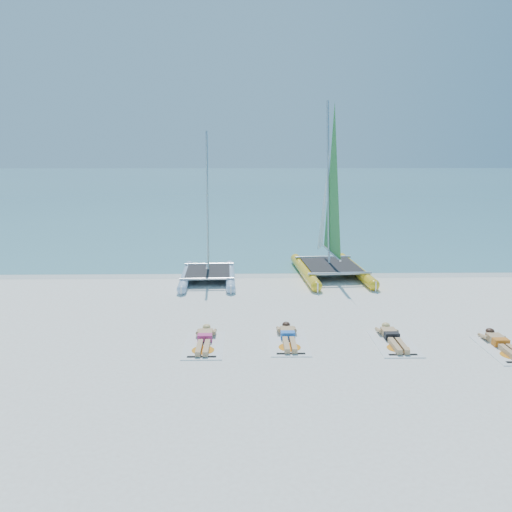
{
  "coord_description": "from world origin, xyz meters",
  "views": [
    {
      "loc": [
        -0.99,
        -13.89,
        4.88
      ],
      "look_at": [
        -0.73,
        1.2,
        1.65
      ],
      "focal_mm": 35.0,
      "sensor_mm": 36.0,
      "label": 1
    }
  ],
  "objects_px": {
    "sunbather_a": "(205,338)",
    "sunbather_b": "(288,336)",
    "towel_b": "(288,342)",
    "sunbather_c": "(392,337)",
    "catamaran_yellow": "(329,218)",
    "sunbather_d": "(501,343)",
    "towel_d": "(505,350)",
    "catamaran_blue": "(207,235)",
    "towel_a": "(204,345)",
    "towel_c": "(394,343)"
  },
  "relations": [
    {
      "from": "catamaran_yellow",
      "to": "sunbather_b",
      "type": "xyz_separation_m",
      "value": [
        -2.2,
        -7.34,
        -2.09
      ]
    },
    {
      "from": "towel_a",
      "to": "towel_c",
      "type": "bearing_deg",
      "value": 0.49
    },
    {
      "from": "catamaran_yellow",
      "to": "sunbather_c",
      "type": "xyz_separation_m",
      "value": [
        0.51,
        -7.45,
        -2.09
      ]
    },
    {
      "from": "sunbather_b",
      "to": "sunbather_a",
      "type": "bearing_deg",
      "value": -176.02
    },
    {
      "from": "towel_d",
      "to": "sunbather_d",
      "type": "height_order",
      "value": "sunbather_d"
    },
    {
      "from": "catamaran_yellow",
      "to": "towel_d",
      "type": "height_order",
      "value": "catamaran_yellow"
    },
    {
      "from": "towel_a",
      "to": "sunbather_a",
      "type": "xyz_separation_m",
      "value": [
        0.0,
        0.19,
        0.11
      ]
    },
    {
      "from": "towel_c",
      "to": "towel_d",
      "type": "relative_size",
      "value": 1.0
    },
    {
      "from": "sunbather_b",
      "to": "towel_d",
      "type": "distance_m",
      "value": 5.39
    },
    {
      "from": "catamaran_yellow",
      "to": "towel_c",
      "type": "xyz_separation_m",
      "value": [
        0.51,
        -7.64,
        -2.2
      ]
    },
    {
      "from": "sunbather_a",
      "to": "sunbather_c",
      "type": "distance_m",
      "value": 4.87
    },
    {
      "from": "towel_d",
      "to": "sunbather_b",
      "type": "bearing_deg",
      "value": 171.62
    },
    {
      "from": "towel_b",
      "to": "sunbather_c",
      "type": "height_order",
      "value": "sunbather_c"
    },
    {
      "from": "catamaran_yellow",
      "to": "towel_c",
      "type": "distance_m",
      "value": 7.97
    },
    {
      "from": "catamaran_blue",
      "to": "sunbather_d",
      "type": "height_order",
      "value": "catamaran_blue"
    },
    {
      "from": "towel_c",
      "to": "towel_d",
      "type": "distance_m",
      "value": 2.67
    },
    {
      "from": "towel_d",
      "to": "sunbather_d",
      "type": "xyz_separation_m",
      "value": [
        0.0,
        0.19,
        0.11
      ]
    },
    {
      "from": "towel_b",
      "to": "towel_c",
      "type": "height_order",
      "value": "same"
    },
    {
      "from": "towel_c",
      "to": "sunbather_c",
      "type": "xyz_separation_m",
      "value": [
        -0.0,
        0.19,
        0.11
      ]
    },
    {
      "from": "catamaran_blue",
      "to": "catamaran_yellow",
      "type": "distance_m",
      "value": 4.9
    },
    {
      "from": "towel_b",
      "to": "catamaran_blue",
      "type": "bearing_deg",
      "value": 111.62
    },
    {
      "from": "catamaran_yellow",
      "to": "sunbather_d",
      "type": "height_order",
      "value": "catamaran_yellow"
    },
    {
      "from": "towel_b",
      "to": "sunbather_b",
      "type": "xyz_separation_m",
      "value": [
        0.0,
        0.19,
        0.11
      ]
    },
    {
      "from": "sunbather_b",
      "to": "sunbather_c",
      "type": "bearing_deg",
      "value": -2.3
    },
    {
      "from": "towel_c",
      "to": "sunbather_c",
      "type": "height_order",
      "value": "sunbather_c"
    },
    {
      "from": "catamaran_blue",
      "to": "sunbather_a",
      "type": "distance_m",
      "value": 6.61
    },
    {
      "from": "towel_c",
      "to": "sunbather_b",
      "type": "bearing_deg",
      "value": 173.67
    },
    {
      "from": "towel_a",
      "to": "towel_d",
      "type": "distance_m",
      "value": 7.51
    },
    {
      "from": "catamaran_blue",
      "to": "towel_d",
      "type": "relative_size",
      "value": 3.12
    },
    {
      "from": "catamaran_yellow",
      "to": "towel_b",
      "type": "relative_size",
      "value": 3.79
    },
    {
      "from": "sunbather_b",
      "to": "sunbather_d",
      "type": "bearing_deg",
      "value": -6.35
    },
    {
      "from": "towel_a",
      "to": "sunbather_c",
      "type": "xyz_separation_m",
      "value": [
        4.87,
        0.23,
        0.11
      ]
    },
    {
      "from": "sunbather_d",
      "to": "towel_d",
      "type": "bearing_deg",
      "value": -90.0
    },
    {
      "from": "catamaran_blue",
      "to": "sunbather_d",
      "type": "distance_m",
      "value": 10.57
    },
    {
      "from": "sunbather_a",
      "to": "sunbather_b",
      "type": "height_order",
      "value": "same"
    },
    {
      "from": "catamaran_yellow",
      "to": "sunbather_b",
      "type": "bearing_deg",
      "value": -110.48
    },
    {
      "from": "sunbather_b",
      "to": "sunbather_d",
      "type": "distance_m",
      "value": 5.37
    },
    {
      "from": "sunbather_a",
      "to": "sunbather_b",
      "type": "distance_m",
      "value": 2.16
    },
    {
      "from": "catamaran_blue",
      "to": "towel_d",
      "type": "height_order",
      "value": "catamaran_blue"
    },
    {
      "from": "sunbather_b",
      "to": "towel_c",
      "type": "distance_m",
      "value": 2.73
    },
    {
      "from": "sunbather_d",
      "to": "sunbather_c",
      "type": "bearing_deg",
      "value": 169.54
    },
    {
      "from": "towel_a",
      "to": "towel_d",
      "type": "bearing_deg",
      "value": -3.39
    },
    {
      "from": "towel_a",
      "to": "sunbather_b",
      "type": "height_order",
      "value": "sunbather_b"
    },
    {
      "from": "catamaran_blue",
      "to": "towel_c",
      "type": "bearing_deg",
      "value": -53.58
    },
    {
      "from": "towel_b",
      "to": "towel_d",
      "type": "height_order",
      "value": "same"
    },
    {
      "from": "towel_a",
      "to": "sunbather_d",
      "type": "distance_m",
      "value": 7.5
    },
    {
      "from": "towel_a",
      "to": "sunbather_b",
      "type": "relative_size",
      "value": 1.07
    },
    {
      "from": "catamaran_blue",
      "to": "sunbather_b",
      "type": "height_order",
      "value": "catamaran_blue"
    },
    {
      "from": "towel_b",
      "to": "towel_c",
      "type": "relative_size",
      "value": 1.0
    },
    {
      "from": "towel_b",
      "to": "sunbather_c",
      "type": "relative_size",
      "value": 1.07
    }
  ]
}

